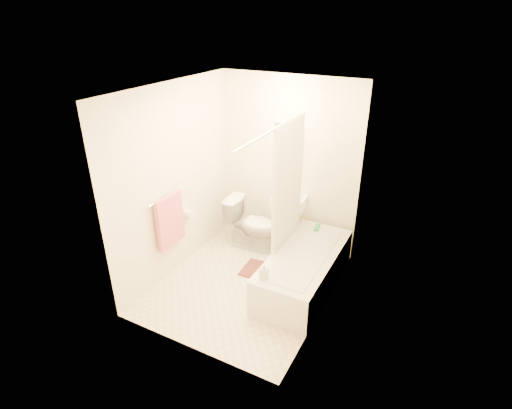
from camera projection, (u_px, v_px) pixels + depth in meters
The scene contains 17 objects.
floor at pixel (247, 283), 5.04m from camera, with size 2.40×2.40×0.00m, color beige.
ceiling at pixel (244, 89), 3.99m from camera, with size 2.40×2.40×0.00m, color white.
wall_back at pixel (288, 165), 5.47m from camera, with size 2.00×0.02×2.40m, color beige.
wall_left at pixel (175, 181), 4.93m from camera, with size 0.02×2.40×2.40m, color beige.
wall_right at pixel (331, 216), 4.10m from camera, with size 0.02×2.40×2.40m, color beige.
mirror at pixel (288, 144), 5.32m from camera, with size 0.40×0.03×0.55m, color white.
curtain_rod at pixel (275, 129), 4.12m from camera, with size 0.03×0.03×1.70m, color silver.
shower_curtain at pixel (288, 185), 4.78m from camera, with size 0.04×0.80×1.55m, color silver.
towel_bar at pixel (165, 197), 4.76m from camera, with size 0.02×0.02×0.60m, color silver.
towel at pixel (170, 221), 4.89m from camera, with size 0.06×0.45×0.66m, color #CC7266.
toilet_paper at pixel (189, 214), 5.22m from camera, with size 0.12×0.12×0.11m, color white.
toilet at pixel (252, 224), 5.66m from camera, with size 0.42×0.75×0.73m, color white.
sink at pixel (289, 219), 5.65m from camera, with size 0.45×0.36×0.88m, color white, non-canonical shape.
bathtub at pixel (304, 270), 4.91m from camera, with size 0.72×1.63×0.46m, color silver, non-canonical shape.
bath_mat at pixel (263, 271), 5.25m from camera, with size 0.55×0.41×0.02m, color #523123.
soap_bottle at pixel (264, 271), 4.34m from camera, with size 0.08×0.08×0.18m, color silver.
scrub_brush at pixel (317, 228), 5.35m from camera, with size 0.06×0.18×0.04m, color green.
Camera 1 is at (2.01, -3.57, 3.11)m, focal length 28.00 mm.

